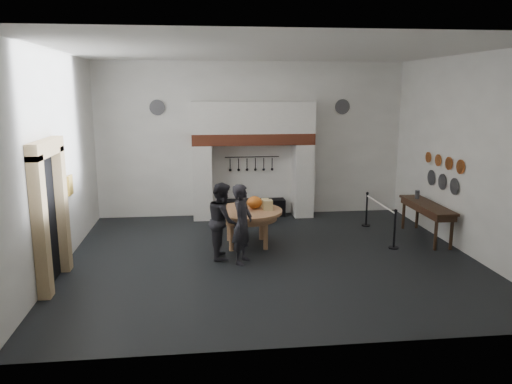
{
  "coord_description": "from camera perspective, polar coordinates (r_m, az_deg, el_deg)",
  "views": [
    {
      "loc": [
        -1.56,
        -10.6,
        3.73
      ],
      "look_at": [
        -0.25,
        0.77,
        1.35
      ],
      "focal_mm": 35.0,
      "sensor_mm": 36.0,
      "label": 1
    }
  ],
  "objects": [
    {
      "name": "chimney_pier_right",
      "position": [
        14.81,
        5.35,
        1.37
      ],
      "size": [
        0.55,
        0.7,
        2.15
      ],
      "primitive_type": "cube",
      "color": "silver",
      "rests_on": "floor"
    },
    {
      "name": "chimney_pier_left",
      "position": [
        14.49,
        -6.15,
        1.13
      ],
      "size": [
        0.55,
        0.7,
        2.15
      ],
      "primitive_type": "cube",
      "color": "silver",
      "rests_on": "floor"
    },
    {
      "name": "barrier_post_far",
      "position": [
        14.06,
        12.53,
        -2.02
      ],
      "size": [
        0.05,
        0.05,
        0.9
      ],
      "primitive_type": "cylinder",
      "color": "black",
      "rests_on": "floor"
    },
    {
      "name": "pumpkin",
      "position": [
        12.04,
        -0.16,
        -1.2
      ],
      "size": [
        0.36,
        0.36,
        0.31
      ],
      "primitive_type": "ellipsoid",
      "color": "#CA621C",
      "rests_on": "work_table"
    },
    {
      "name": "iron_range",
      "position": [
        14.82,
        -0.37,
        -1.83
      ],
      "size": [
        1.9,
        0.45,
        0.5
      ],
      "primitive_type": "cube",
      "color": "black",
      "rests_on": "floor"
    },
    {
      "name": "door_jamb_far",
      "position": [
        10.95,
        -21.35,
        -1.89
      ],
      "size": [
        0.22,
        0.3,
        2.6
      ],
      "primitive_type": "cube",
      "color": "tan",
      "rests_on": "floor"
    },
    {
      "name": "utensil_rail",
      "position": [
        14.73,
        -0.46,
        4.03
      ],
      "size": [
        1.6,
        0.02,
        0.02
      ],
      "primitive_type": "cylinder",
      "rotation": [
        0.0,
        1.57,
        0.0
      ],
      "color": "black",
      "rests_on": "wall_back"
    },
    {
      "name": "pewter_jug",
      "position": [
        13.71,
        17.95,
        -0.27
      ],
      "size": [
        0.12,
        0.12,
        0.22
      ],
      "primitive_type": "cylinder",
      "color": "#4B4B50",
      "rests_on": "side_table"
    },
    {
      "name": "copper_pan_c",
      "position": [
        13.45,
        20.1,
        3.43
      ],
      "size": [
        0.03,
        0.3,
        0.3
      ],
      "primitive_type": "cylinder",
      "rotation": [
        0.0,
        1.57,
        0.0
      ],
      "color": "#C6662D",
      "rests_on": "wall_right"
    },
    {
      "name": "copper_pan_b",
      "position": [
        12.97,
        21.18,
        3.07
      ],
      "size": [
        0.03,
        0.32,
        0.32
      ],
      "primitive_type": "cylinder",
      "rotation": [
        0.0,
        1.57,
        0.0
      ],
      "color": "#C6662D",
      "rests_on": "wall_right"
    },
    {
      "name": "work_table",
      "position": [
        11.97,
        -1.06,
        -2.22
      ],
      "size": [
        2.08,
        2.08,
        0.07
      ],
      "primitive_type": "cylinder",
      "rotation": [
        0.0,
        0.0,
        -0.25
      ],
      "color": "tan",
      "rests_on": "floor"
    },
    {
      "name": "door_recess",
      "position": [
        10.33,
        -22.77,
        -3.08
      ],
      "size": [
        0.04,
        1.1,
        2.5
      ],
      "primitive_type": "cube",
      "color": "black",
      "rests_on": "floor"
    },
    {
      "name": "chimney_hood",
      "position": [
        14.35,
        -0.35,
        8.52
      ],
      "size": [
        3.5,
        0.7,
        0.9
      ],
      "primitive_type": "cube",
      "color": "silver",
      "rests_on": "hearth_brick_band"
    },
    {
      "name": "barrier_rope",
      "position": [
        13.05,
        14.03,
        -1.35
      ],
      "size": [
        0.04,
        2.0,
        0.04
      ],
      "primitive_type": "cylinder",
      "rotation": [
        1.57,
        0.0,
        0.0
      ],
      "color": "white",
      "rests_on": "barrier_post_near"
    },
    {
      "name": "visitor_far",
      "position": [
        11.12,
        -3.82,
        -3.26
      ],
      "size": [
        0.65,
        0.83,
        1.71
      ],
      "primitive_type": "imported",
      "rotation": [
        0.0,
        0.0,
        1.57
      ],
      "color": "black",
      "rests_on": "floor"
    },
    {
      "name": "visitor_near",
      "position": [
        10.76,
        -1.58,
        -3.67
      ],
      "size": [
        0.64,
        0.75,
        1.74
      ],
      "primitive_type": "imported",
      "rotation": [
        0.0,
        0.0,
        1.14
      ],
      "color": "#232227",
      "rests_on": "floor"
    },
    {
      "name": "door_lintel",
      "position": [
        10.06,
        -22.91,
        4.67
      ],
      "size": [
        0.22,
        1.7,
        0.3
      ],
      "primitive_type": "cube",
      "color": "tan",
      "rests_on": "door_jamb_near"
    },
    {
      "name": "cheese_block_big",
      "position": [
        11.94,
        1.35,
        -1.49
      ],
      "size": [
        0.22,
        0.22,
        0.24
      ],
      "primitive_type": "cube",
      "color": "#D5BE7F",
      "rests_on": "work_table"
    },
    {
      "name": "bread_loaf",
      "position": [
        12.28,
        -1.69,
        -1.39
      ],
      "size": [
        0.31,
        0.18,
        0.13
      ],
      "primitive_type": "ellipsoid",
      "color": "olive",
      "rests_on": "work_table"
    },
    {
      "name": "copper_pan_a",
      "position": [
        12.49,
        22.33,
        2.68
      ],
      "size": [
        0.03,
        0.34,
        0.34
      ],
      "primitive_type": "cylinder",
      "rotation": [
        0.0,
        1.57,
        0.0
      ],
      "color": "#C6662D",
      "rests_on": "wall_right"
    },
    {
      "name": "pewter_plate_back_right",
      "position": [
        15.18,
        9.85,
        9.58
      ],
      "size": [
        0.44,
        0.03,
        0.44
      ],
      "primitive_type": "cylinder",
      "rotation": [
        1.57,
        0.0,
        0.0
      ],
      "color": "#4C4C51",
      "rests_on": "wall_back"
    },
    {
      "name": "door_jamb_near",
      "position": [
        9.64,
        -23.41,
        -3.84
      ],
      "size": [
        0.22,
        0.3,
        2.6
      ],
      "primitive_type": "cube",
      "color": "tan",
      "rests_on": "floor"
    },
    {
      "name": "wall_back",
      "position": [
        14.75,
        -0.49,
        6.0
      ],
      "size": [
        9.0,
        0.02,
        4.5
      ],
      "primitive_type": "cube",
      "color": "white",
      "rests_on": "floor"
    },
    {
      "name": "wall_plaque",
      "position": [
        11.95,
        -20.48,
        0.73
      ],
      "size": [
        0.05,
        0.34,
        0.44
      ],
      "primitive_type": "cube",
      "color": "gold",
      "rests_on": "wall_left"
    },
    {
      "name": "pewter_plate_left",
      "position": [
        12.74,
        21.73,
        0.6
      ],
      "size": [
        0.03,
        0.4,
        0.4
      ],
      "primitive_type": "cylinder",
      "rotation": [
        0.0,
        1.57,
        0.0
      ],
      "color": "#4C4C51",
      "rests_on": "wall_right"
    },
    {
      "name": "pewter_plate_mid",
      "position": [
        13.26,
        20.52,
        1.1
      ],
      "size": [
        0.03,
        0.4,
        0.4
      ],
      "primitive_type": "cylinder",
      "rotation": [
        0.0,
        1.57,
        0.0
      ],
      "color": "#4C4C51",
      "rests_on": "wall_right"
    },
    {
      "name": "wall_left",
      "position": [
        11.1,
        -21.93,
        3.24
      ],
      "size": [
        0.02,
        8.0,
        4.5
      ],
      "primitive_type": "cube",
      "color": "white",
      "rests_on": "floor"
    },
    {
      "name": "barrier_post_near",
      "position": [
        12.25,
        15.56,
        -4.22
      ],
      "size": [
        0.05,
        0.05,
        0.9
      ],
      "primitive_type": "cylinder",
      "color": "black",
      "rests_on": "floor"
    },
    {
      "name": "hearth_brick_band",
      "position": [
        14.4,
        -0.35,
        6.1
      ],
      "size": [
        3.5,
        0.72,
        0.32
      ],
      "primitive_type": "cube",
      "color": "#9E442B",
      "rests_on": "chimney_pier_left"
    },
    {
      "name": "floor",
      "position": [
        11.34,
        1.7,
        -7.45
      ],
      "size": [
        9.0,
        8.0,
        0.02
      ],
      "primitive_type": "cube",
      "color": "black",
      "rests_on": "ground"
    },
    {
      "name": "wall_front",
      "position": [
        6.94,
        6.56,
        -0.65
      ],
      "size": [
        9.0,
        0.02,
        4.5
      ],
      "primitive_type": "cube",
      "color": "white",
      "rests_on": "floor"
    },
    {
      "name": "ceiling",
      "position": [
        10.74,
        1.85,
        15.86
      ],
      "size": [
        9.0,
        8.0,
        0.02
      ],
      "primitive_type": "cube",
      "color": "silver",
      "rests_on": "wall_back"
    },
    {
      "name": "wicker_basket",
      "position": [
        11.78,
        -1.72,
        -1.73
      ],
      "size": [
        0.39,
        0.39,
        0.22
      ],
      "primitive_type": "cone",
      "rotation": [
        3.14,
        0.0,
        -0.25
      ],
      "color": "#955C36",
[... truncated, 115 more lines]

